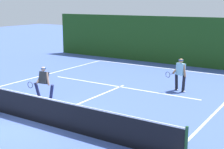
{
  "coord_description": "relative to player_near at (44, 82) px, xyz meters",
  "views": [
    {
      "loc": [
        8.52,
        -7.92,
        4.34
      ],
      "look_at": [
        0.47,
        4.54,
        1.0
      ],
      "focal_mm": 51.63,
      "sensor_mm": 36.0,
      "label": 1
    }
  ],
  "objects": [
    {
      "name": "ground_plane",
      "position": [
        1.62,
        -2.13,
        -0.85
      ],
      "size": [
        80.0,
        80.0,
        0.0
      ],
      "primitive_type": "plane",
      "color": "#435BA8"
    },
    {
      "name": "court_line_baseline_far",
      "position": [
        1.62,
        9.69,
        -0.85
      ],
      "size": [
        10.69,
        0.1,
        0.01
      ],
      "primitive_type": "cube",
      "color": "white",
      "rests_on": "ground_plane"
    },
    {
      "name": "court_line_service",
      "position": [
        1.62,
        3.89,
        -0.85
      ],
      "size": [
        8.71,
        0.1,
        0.01
      ],
      "primitive_type": "cube",
      "color": "white",
      "rests_on": "ground_plane"
    },
    {
      "name": "court_line_centre",
      "position": [
        1.62,
        1.07,
        -0.85
      ],
      "size": [
        0.1,
        6.4,
        0.01
      ],
      "primitive_type": "cube",
      "color": "white",
      "rests_on": "ground_plane"
    },
    {
      "name": "tennis_net",
      "position": [
        1.62,
        -2.13,
        -0.32
      ],
      "size": [
        11.71,
        0.09,
        1.08
      ],
      "color": "#1E4723",
      "rests_on": "ground_plane"
    },
    {
      "name": "player_near",
      "position": [
        0.0,
        0.0,
        0.0
      ],
      "size": [
        1.11,
        0.87,
        1.56
      ],
      "rotation": [
        0.0,
        0.0,
        3.22
      ],
      "color": "#1E234C",
      "rests_on": "ground_plane"
    },
    {
      "name": "player_far",
      "position": [
        4.55,
        4.8,
        0.06
      ],
      "size": [
        0.98,
        0.89,
        1.66
      ],
      "rotation": [
        0.0,
        0.0,
        2.79
      ],
      "color": "black",
      "rests_on": "ground_plane"
    },
    {
      "name": "tennis_ball",
      "position": [
        1.5,
        -0.61,
        -0.82
      ],
      "size": [
        0.07,
        0.07,
        0.07
      ],
      "primitive_type": "sphere",
      "color": "#D1E033",
      "rests_on": "ground_plane"
    },
    {
      "name": "back_fence_windscreen",
      "position": [
        1.62,
        11.28,
        0.84
      ],
      "size": [
        20.69,
        0.12,
        3.38
      ],
      "primitive_type": "cube",
      "color": "#1D4416",
      "rests_on": "ground_plane"
    }
  ]
}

